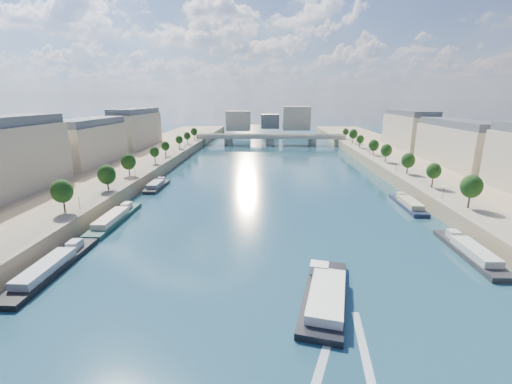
{
  "coord_description": "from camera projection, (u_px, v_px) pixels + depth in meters",
  "views": [
    {
      "loc": [
        -0.63,
        -17.39,
        34.9
      ],
      "look_at": [
        -4.84,
        90.88,
        5.0
      ],
      "focal_mm": 24.0,
      "sensor_mm": 36.0,
      "label": 1
    }
  ],
  "objects": [
    {
      "name": "ground",
      "position": [
        270.0,
        199.0,
        122.34
      ],
      "size": [
        700.0,
        700.0,
        0.0
      ],
      "primitive_type": "plane",
      "color": "#0B2933",
      "rests_on": "ground"
    },
    {
      "name": "quay_left",
      "position": [
        73.0,
        190.0,
        124.37
      ],
      "size": [
        44.0,
        520.0,
        5.0
      ],
      "primitive_type": "cube",
      "color": "#9E8460",
      "rests_on": "ground"
    },
    {
      "name": "quay_right",
      "position": [
        477.0,
        194.0,
        118.97
      ],
      "size": [
        44.0,
        520.0,
        5.0
      ],
      "primitive_type": "cube",
      "color": "#9E8460",
      "rests_on": "ground"
    },
    {
      "name": "pave_left",
      "position": [
        113.0,
        184.0,
        123.13
      ],
      "size": [
        14.0,
        520.0,
        0.1
      ],
      "primitive_type": "cube",
      "color": "gray",
      "rests_on": "quay_left"
    },
    {
      "name": "pave_right",
      "position": [
        434.0,
        187.0,
        118.86
      ],
      "size": [
        14.0,
        520.0,
        0.1
      ],
      "primitive_type": "cube",
      "color": "gray",
      "rests_on": "quay_right"
    },
    {
      "name": "trees_left",
      "position": [
        119.0,
        168.0,
        123.54
      ],
      "size": [
        4.8,
        268.8,
        8.26
      ],
      "color": "#382B1E",
      "rests_on": "ground"
    },
    {
      "name": "trees_right",
      "position": [
        419.0,
        166.0,
        127.12
      ],
      "size": [
        4.8,
        268.8,
        8.26
      ],
      "color": "#382B1E",
      "rests_on": "ground"
    },
    {
      "name": "lamps_left",
      "position": [
        112.0,
        183.0,
        112.6
      ],
      "size": [
        0.36,
        200.36,
        4.28
      ],
      "color": "black",
      "rests_on": "ground"
    },
    {
      "name": "lamps_right",
      "position": [
        416.0,
        176.0,
        123.11
      ],
      "size": [
        0.36,
        200.36,
        4.28
      ],
      "color": "black",
      "rests_on": "ground"
    },
    {
      "name": "buildings_left",
      "position": [
        52.0,
        147.0,
        132.71
      ],
      "size": [
        16.0,
        226.0,
        23.2
      ],
      "color": "#B9AD8E",
      "rests_on": "ground"
    },
    {
      "name": "buildings_right",
      "position": [
        501.0,
        150.0,
        126.33
      ],
      "size": [
        16.0,
        226.0,
        23.2
      ],
      "color": "#B9AD8E",
      "rests_on": "ground"
    },
    {
      "name": "skyline",
      "position": [
        274.0,
        120.0,
        329.77
      ],
      "size": [
        79.0,
        42.0,
        22.0
      ],
      "color": "#B9AD8E",
      "rests_on": "ground"
    },
    {
      "name": "bridge",
      "position": [
        270.0,
        138.0,
        260.54
      ],
      "size": [
        112.0,
        12.0,
        8.15
      ],
      "color": "#C1B79E",
      "rests_on": "ground"
    },
    {
      "name": "tour_barge",
      "position": [
        325.0,
        295.0,
        61.12
      ],
      "size": [
        12.56,
        26.03,
        3.59
      ],
      "rotation": [
        0.0,
        0.0,
        -0.22
      ],
      "color": "black",
      "rests_on": "ground"
    },
    {
      "name": "wake",
      "position": [
        344.0,
        371.0,
        45.29
      ],
      "size": [
        13.31,
        25.99,
        0.04
      ],
      "color": "silver",
      "rests_on": "ground"
    },
    {
      "name": "moored_barges_left",
      "position": [
        53.0,
        267.0,
        71.33
      ],
      "size": [
        5.0,
        153.23,
        3.6
      ],
      "color": "#1C203E",
      "rests_on": "ground"
    }
  ]
}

